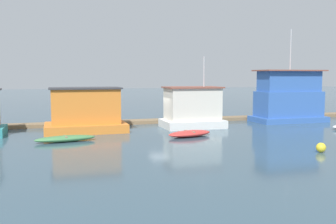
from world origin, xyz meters
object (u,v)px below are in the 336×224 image
at_px(houseboat_blue, 289,98).
at_px(dinghy_green, 65,139).
at_px(buoy_yellow, 321,147).
at_px(dinghy_red, 190,133).
at_px(houseboat_orange, 86,111).
at_px(houseboat_white, 192,108).

relative_size(houseboat_blue, dinghy_green, 2.14).
bearing_deg(buoy_yellow, dinghy_green, 150.76).
bearing_deg(dinghy_red, houseboat_orange, 146.07).
bearing_deg(houseboat_orange, houseboat_blue, 2.97).
distance_m(dinghy_green, dinghy_red, 8.59).
xyz_separation_m(houseboat_orange, dinghy_green, (-1.66, -4.29, -1.36)).
bearing_deg(buoy_yellow, houseboat_blue, 62.43).
bearing_deg(houseboat_white, houseboat_blue, 6.43).
xyz_separation_m(houseboat_white, dinghy_green, (-10.46, -4.13, -1.40)).
bearing_deg(dinghy_red, houseboat_blue, 25.11).
distance_m(houseboat_white, dinghy_green, 11.33).
bearing_deg(houseboat_white, dinghy_green, -158.47).
height_order(houseboat_orange, houseboat_white, houseboat_white).
xyz_separation_m(houseboat_white, dinghy_red, (-1.88, -4.50, -1.39)).
xyz_separation_m(houseboat_white, houseboat_blue, (10.15, 1.14, 0.62)).
bearing_deg(houseboat_orange, houseboat_white, -1.05).
relative_size(houseboat_white, dinghy_green, 1.47).
bearing_deg(houseboat_blue, dinghy_green, -165.66).
relative_size(houseboat_orange, houseboat_white, 1.04).
relative_size(houseboat_orange, dinghy_green, 1.53).
bearing_deg(dinghy_red, houseboat_white, 67.30).
relative_size(dinghy_red, buoy_yellow, 6.74).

